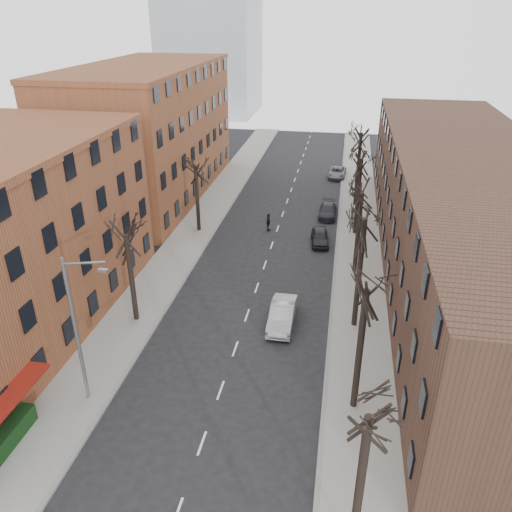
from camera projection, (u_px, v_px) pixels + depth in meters
The scene contains 18 objects.
sidewalk_left at pixel (198, 226), 50.45m from camera, with size 4.00×90.00×0.15m, color gray.
sidewalk_right at pixel (359, 238), 47.92m from camera, with size 4.00×90.00×0.15m, color gray.
building_left_far at pixel (149, 134), 56.53m from camera, with size 12.00×28.00×14.00m, color brown.
building_right at pixel (466, 215), 40.05m from camera, with size 12.00×50.00×10.00m, color #452A20.
awning_left at pixel (11, 448), 25.18m from camera, with size 1.20×7.00×0.15m, color maroon.
tree_right_b at pixel (353, 407), 27.78m from camera, with size 5.20×5.20×10.80m, color black, non-canonical shape.
tree_right_c at pixel (354, 326), 34.82m from camera, with size 5.20×5.20×11.60m, color black, non-canonical shape.
tree_right_d at pixel (354, 272), 41.86m from camera, with size 5.20×5.20×10.00m, color black, non-canonical shape.
tree_right_e at pixel (354, 234), 48.90m from camera, with size 5.20×5.20×10.80m, color black, non-canonical shape.
tree_right_f at pixel (354, 205), 55.94m from camera, with size 5.20×5.20×11.60m, color black, non-canonical shape.
tree_left_a at pixel (137, 320), 35.46m from camera, with size 5.20×5.20×9.50m, color black, non-canonical shape.
tree_left_b at pixel (199, 231), 49.54m from camera, with size 5.20×5.20×9.50m, color black, non-canonical shape.
streetlight at pixel (78, 326), 26.08m from camera, with size 2.45×0.22×9.03m.
silver_sedan at pixel (282, 315), 34.68m from camera, with size 1.65×4.74×1.56m, color #A3A5AA.
parked_car_near at pixel (320, 237), 46.63m from camera, with size 1.59×3.94×1.34m, color black.
parked_car_mid at pixel (328, 211), 52.73m from camera, with size 1.79×4.40×1.28m, color #22222A.
parked_car_far at pixel (337, 172), 64.92m from camera, with size 2.09×4.53×1.26m, color slate.
pedestrian_crossing at pixel (268, 222), 49.22m from camera, with size 1.06×0.44×1.80m, color black.
Camera 1 is at (5.99, -9.69, 19.97)m, focal length 35.00 mm.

